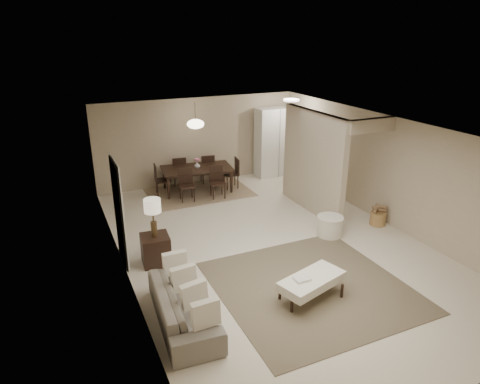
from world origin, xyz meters
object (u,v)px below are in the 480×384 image
round_pouf (330,226)px  wicker_basket (378,219)px  pantry_cabinet (275,142)px  ottoman_bench (312,281)px  sofa (184,306)px  side_table (156,250)px  dining_table (198,180)px

round_pouf → wicker_basket: round_pouf is taller
pantry_cabinet → round_pouf: (-0.97, -4.32, -0.82)m
round_pouf → pantry_cabinet: bearing=77.4°
ottoman_bench → round_pouf: (1.70, 1.85, -0.11)m
round_pouf → ottoman_bench: bearing=-132.5°
round_pouf → wicker_basket: size_ratio=1.61×
wicker_basket → ottoman_bench: bearing=-148.6°
sofa → round_pouf: sofa is taller
ottoman_bench → wicker_basket: size_ratio=3.55×
round_pouf → wicker_basket: bearing=0.6°
side_table → pantry_cabinet: bearing=39.5°
pantry_cabinet → side_table: (-4.75, -3.91, -0.76)m
side_table → dining_table: bearing=59.3°
round_pouf → wicker_basket: (1.37, 0.01, -0.07)m
ottoman_bench → side_table: bearing=116.3°
round_pouf → dining_table: size_ratio=0.30×
ottoman_bench → pantry_cabinet: bearing=50.2°
side_table → dining_table: dining_table is taller
sofa → side_table: bearing=2.7°
pantry_cabinet → round_pouf: pantry_cabinet is taller
round_pouf → dining_table: 4.24m
sofa → wicker_basket: 5.43m
ottoman_bench → dining_table: dining_table is taller
wicker_basket → dining_table: dining_table is taller
pantry_cabinet → round_pouf: bearing=-102.6°
pantry_cabinet → wicker_basket: (0.40, -4.30, -0.90)m
dining_table → side_table: bearing=-113.0°
sofa → ottoman_bench: (2.14, -0.30, 0.05)m
pantry_cabinet → dining_table: (-2.70, -0.45, -0.71)m
side_table → wicker_basket: 5.17m
ottoman_bench → side_table: 3.08m
sofa → round_pouf: size_ratio=3.44×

